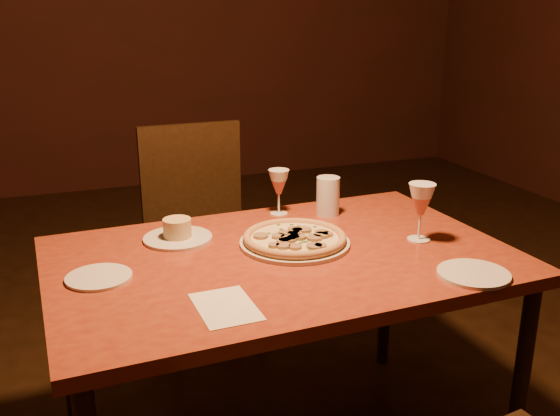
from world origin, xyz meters
name	(u,v)px	position (x,y,z in m)	size (l,w,h in m)	color
dining_table	(282,274)	(0.07, 0.06, 0.65)	(1.35, 0.89, 0.71)	#94411F
chair_far	(201,222)	(0.04, 0.96, 0.52)	(0.45, 0.45, 0.92)	black
pizza_plate	(295,239)	(0.13, 0.12, 0.73)	(0.33, 0.33, 0.04)	silver
ramekin_saucer	(178,233)	(-0.19, 0.29, 0.73)	(0.21, 0.21, 0.07)	silver
wine_glass_far	(279,192)	(0.19, 0.41, 0.79)	(0.07, 0.07, 0.16)	#B55A4B
wine_glass_right	(420,212)	(0.50, 0.02, 0.80)	(0.08, 0.08, 0.18)	#B55A4B
water_tumbler	(328,196)	(0.35, 0.35, 0.78)	(0.08, 0.08, 0.13)	silver
side_plate_left	(99,277)	(-0.45, 0.08, 0.72)	(0.17, 0.17, 0.01)	silver
side_plate_near	(474,274)	(0.49, -0.26, 0.72)	(0.19, 0.19, 0.01)	silver
menu_card	(226,307)	(-0.18, -0.20, 0.71)	(0.14, 0.20, 0.00)	silver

